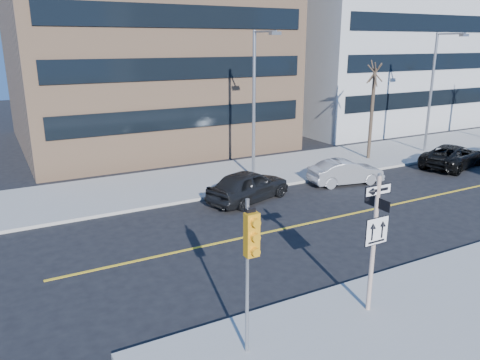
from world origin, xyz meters
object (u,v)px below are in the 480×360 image
sign_pole (374,236)px  streetlight_a (256,96)px  parked_car_a (249,186)px  parked_car_b (346,172)px  traffic_signal (251,247)px  parked_car_c (453,156)px  street_tree_west (375,75)px  streetlight_b (435,85)px

sign_pole → streetlight_a: streetlight_a is taller
sign_pole → parked_car_a: (1.91, 10.37, -1.65)m
parked_car_a → parked_car_b: size_ratio=1.13×
sign_pole → traffic_signal: size_ratio=1.02×
parked_car_c → streetlight_a: streetlight_a is taller
streetlight_a → street_tree_west: streetlight_a is taller
parked_car_a → parked_car_c: (14.41, -0.43, -0.07)m
sign_pole → street_tree_west: size_ratio=0.64×
traffic_signal → parked_car_a: 12.27m
parked_car_b → street_tree_west: bearing=-44.5°
parked_car_c → streetlight_b: size_ratio=0.65×
streetlight_a → street_tree_west: size_ratio=1.26×
sign_pole → traffic_signal: sign_pole is taller
traffic_signal → parked_car_b: size_ratio=0.97×
traffic_signal → street_tree_west: (17.00, 13.96, 2.50)m
streetlight_a → sign_pole: bearing=-106.8°
parked_car_b → street_tree_west: size_ratio=0.65×
traffic_signal → streetlight_a: (8.00, 13.42, 1.73)m
parked_car_b → parked_car_c: bearing=-82.2°
sign_pole → parked_car_a: 10.67m
sign_pole → parked_car_b: 13.19m
sign_pole → streetlight_a: size_ratio=0.51×
streetlight_b → street_tree_west: bearing=173.8°
parked_car_a → parked_car_b: bearing=-109.3°
parked_car_c → street_tree_west: bearing=25.0°
parked_car_b → streetlight_b: size_ratio=0.51×
streetlight_a → streetlight_b: 14.00m
parked_car_a → streetlight_a: streetlight_a is taller
parked_car_c → parked_car_b: bearing=71.8°
parked_car_b → parked_car_c: parked_car_c is taller
sign_pole → parked_car_a: sign_pole is taller
parked_car_a → parked_car_c: 14.41m
parked_car_a → street_tree_west: bearing=-91.5°
parked_car_a → parked_car_c: size_ratio=0.89×
parked_car_c → traffic_signal: bearing=100.9°
parked_car_a → streetlight_b: size_ratio=0.58×
traffic_signal → parked_car_b: bearing=41.0°
streetlight_b → streetlight_a: bearing=180.0°
traffic_signal → parked_car_c: (20.31, 10.09, -2.31)m
street_tree_west → parked_car_b: bearing=-144.9°
parked_car_a → sign_pole: bearing=150.8°
parked_car_a → street_tree_west: (11.09, 3.45, 4.74)m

